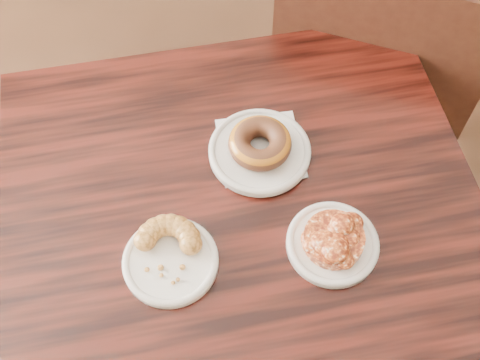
# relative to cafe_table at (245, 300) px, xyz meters

# --- Properties ---
(floor) EXTENTS (5.00, 5.00, 0.00)m
(floor) POSITION_rel_cafe_table_xyz_m (0.23, 0.28, -0.38)
(floor) COLOR black
(floor) RESTS_ON ground
(cafe_table) EXTENTS (0.99, 0.99, 0.75)m
(cafe_table) POSITION_rel_cafe_table_xyz_m (0.00, 0.00, 0.00)
(cafe_table) COLOR black
(cafe_table) RESTS_ON floor
(chair_far) EXTENTS (0.58, 0.58, 0.90)m
(chair_far) POSITION_rel_cafe_table_xyz_m (0.28, 0.62, 0.08)
(chair_far) COLOR black
(chair_far) RESTS_ON floor
(napkin) EXTENTS (0.17, 0.17, 0.00)m
(napkin) POSITION_rel_cafe_table_xyz_m (0.01, 0.15, 0.38)
(napkin) COLOR silver
(napkin) RESTS_ON cafe_table
(plate_donut) EXTENTS (0.18, 0.18, 0.01)m
(plate_donut) POSITION_rel_cafe_table_xyz_m (0.01, 0.13, 0.38)
(plate_donut) COLOR silver
(plate_donut) RESTS_ON napkin
(plate_cruller) EXTENTS (0.15, 0.15, 0.01)m
(plate_cruller) POSITION_rel_cafe_table_xyz_m (-0.11, -0.08, 0.38)
(plate_cruller) COLOR white
(plate_cruller) RESTS_ON cafe_table
(plate_fritter) EXTENTS (0.15, 0.15, 0.01)m
(plate_fritter) POSITION_rel_cafe_table_xyz_m (0.14, -0.03, 0.38)
(plate_fritter) COLOR silver
(plate_fritter) RESTS_ON cafe_table
(glazed_donut) EXTENTS (0.11, 0.11, 0.04)m
(glazed_donut) POSITION_rel_cafe_table_xyz_m (0.01, 0.13, 0.41)
(glazed_donut) COLOR #9D5C16
(glazed_donut) RESTS_ON plate_donut
(apple_fritter) EXTENTS (0.14, 0.14, 0.03)m
(apple_fritter) POSITION_rel_cafe_table_xyz_m (0.14, -0.03, 0.40)
(apple_fritter) COLOR #401006
(apple_fritter) RESTS_ON plate_fritter
(cruller_fragment) EXTENTS (0.12, 0.12, 0.03)m
(cruller_fragment) POSITION_rel_cafe_table_xyz_m (-0.11, -0.08, 0.40)
(cruller_fragment) COLOR brown
(cruller_fragment) RESTS_ON plate_cruller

